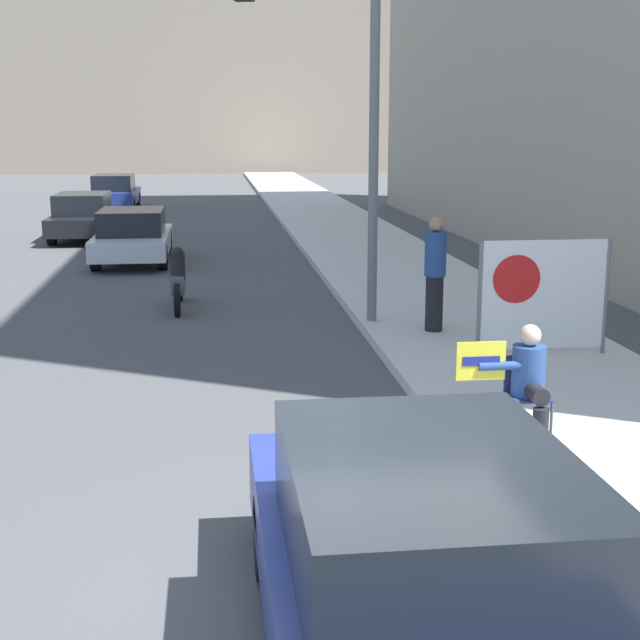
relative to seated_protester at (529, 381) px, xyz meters
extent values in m
plane|color=#4F4F51|center=(-2.14, -2.74, -0.84)|extent=(160.00, 160.00, 0.00)
cube|color=beige|center=(1.08, 12.26, -0.75)|extent=(3.59, 90.00, 0.17)
cube|color=gray|center=(-4.14, 64.84, 10.38)|extent=(52.00, 12.00, 22.42)
cylinder|color=#474C56|center=(-0.16, -0.13, -0.43)|extent=(0.03, 0.03, 0.47)
cylinder|color=#474C56|center=(0.21, -0.13, -0.43)|extent=(0.03, 0.03, 0.47)
cylinder|color=#474C56|center=(-0.16, 0.24, -0.43)|extent=(0.03, 0.03, 0.47)
cylinder|color=#474C56|center=(0.21, 0.24, -0.43)|extent=(0.03, 0.03, 0.47)
cube|color=navy|center=(0.03, 0.06, -0.19)|extent=(0.40, 0.40, 0.02)
cube|color=navy|center=(0.03, 0.25, 0.01)|extent=(0.40, 0.02, 0.38)
cylinder|color=black|center=(0.03, -0.10, -0.09)|extent=(0.18, 0.42, 0.18)
cylinder|color=black|center=(0.03, -0.31, -0.43)|extent=(0.16, 0.16, 0.47)
cube|color=black|center=(0.03, -0.37, -0.62)|extent=(0.20, 0.28, 0.10)
cylinder|color=navy|center=(0.03, 0.09, 0.08)|extent=(0.34, 0.34, 0.52)
sphere|color=beige|center=(0.03, 0.09, 0.45)|extent=(0.22, 0.22, 0.22)
cylinder|color=navy|center=(-0.30, 0.01, 0.16)|extent=(0.45, 0.09, 0.09)
cube|color=yellow|center=(-0.50, 0.01, 0.22)|extent=(0.50, 0.02, 0.39)
cube|color=navy|center=(-0.50, 0.00, 0.22)|extent=(0.38, 0.01, 0.09)
cylinder|color=black|center=(0.34, 5.20, -0.23)|extent=(0.28, 0.28, 0.88)
cylinder|color=navy|center=(0.34, 5.20, 0.57)|extent=(0.34, 0.34, 0.70)
sphere|color=tan|center=(0.34, 5.20, 1.03)|extent=(0.23, 0.23, 0.23)
cylinder|color=slate|center=(0.54, 3.49, 0.15)|extent=(0.06, 0.06, 1.65)
cylinder|color=slate|center=(2.39, 3.49, 0.15)|extent=(0.06, 0.06, 1.65)
cube|color=white|center=(1.47, 3.49, 0.20)|extent=(1.85, 0.02, 1.55)
cylinder|color=red|center=(1.06, 3.47, 0.44)|extent=(0.68, 0.01, 0.68)
cylinder|color=slate|center=(-0.51, 6.09, 2.48)|extent=(0.16, 0.16, 6.29)
cube|color=navy|center=(-1.93, -3.49, -0.27)|extent=(1.90, 4.37, 0.58)
cube|color=black|center=(-1.93, -3.66, 0.35)|extent=(1.63, 2.27, 0.67)
cylinder|color=black|center=(-2.77, -2.13, -0.52)|extent=(0.22, 0.64, 0.64)
cylinder|color=black|center=(-1.10, -2.13, -0.52)|extent=(0.22, 0.64, 0.64)
cube|color=silver|center=(-5.12, 14.40, -0.32)|extent=(1.79, 4.15, 0.48)
cube|color=black|center=(-5.12, 14.23, 0.22)|extent=(1.54, 2.16, 0.59)
cylinder|color=black|center=(-5.90, 15.68, -0.52)|extent=(0.22, 0.64, 0.64)
cylinder|color=black|center=(-4.33, 15.68, -0.52)|extent=(0.22, 0.64, 0.64)
cylinder|color=black|center=(-5.90, 13.11, -0.52)|extent=(0.22, 0.64, 0.64)
cylinder|color=black|center=(-4.33, 13.11, -0.52)|extent=(0.22, 0.64, 0.64)
cube|color=black|center=(-7.01, 19.50, -0.31)|extent=(1.73, 4.38, 0.52)
cube|color=black|center=(-7.01, 19.33, 0.26)|extent=(1.49, 2.28, 0.62)
cylinder|color=black|center=(-7.76, 20.86, -0.52)|extent=(0.22, 0.64, 0.64)
cylinder|color=black|center=(-6.25, 20.86, -0.52)|extent=(0.22, 0.64, 0.64)
cylinder|color=black|center=(-7.76, 18.14, -0.52)|extent=(0.22, 0.64, 0.64)
cylinder|color=black|center=(-6.25, 18.14, -0.52)|extent=(0.22, 0.64, 0.64)
cube|color=navy|center=(-7.10, 29.54, -0.29)|extent=(1.82, 4.45, 0.54)
cube|color=black|center=(-7.10, 29.36, 0.30)|extent=(1.56, 2.32, 0.64)
cylinder|color=black|center=(-7.90, 30.92, -0.52)|extent=(0.22, 0.64, 0.64)
cylinder|color=black|center=(-6.31, 30.92, -0.52)|extent=(0.22, 0.64, 0.64)
cylinder|color=black|center=(-7.90, 28.16, -0.52)|extent=(0.22, 0.64, 0.64)
cylinder|color=black|center=(-6.31, 28.16, -0.52)|extent=(0.22, 0.64, 0.64)
cube|color=#565B60|center=(-3.80, 8.35, -0.36)|extent=(0.24, 0.90, 0.32)
cylinder|color=black|center=(-3.80, 8.30, -0.04)|extent=(0.28, 0.28, 0.50)
sphere|color=black|center=(-3.80, 8.30, 0.22)|extent=(0.24, 0.24, 0.24)
cylinder|color=black|center=(-3.80, 9.10, -0.54)|extent=(0.10, 0.60, 0.60)
cylinder|color=black|center=(-3.80, 7.61, -0.54)|extent=(0.10, 0.60, 0.60)
camera|label=1|loc=(-3.15, -8.34, 2.50)|focal=50.00mm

